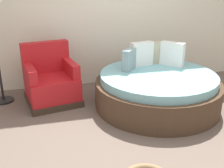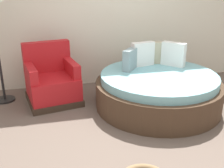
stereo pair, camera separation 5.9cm
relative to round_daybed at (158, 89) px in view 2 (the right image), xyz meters
name	(u,v)px [view 2 (the right image)]	position (x,y,z in m)	size (l,w,h in m)	color
ground_plane	(148,139)	(-0.47, -0.88, -0.29)	(8.00, 8.00, 0.02)	#66564C
back_wall	(110,4)	(-0.47, 1.30, 1.19)	(8.00, 0.12, 2.92)	silver
round_daybed	(158,89)	(0.00, 0.00, 0.00)	(1.94, 1.94, 0.93)	#473323
red_armchair	(52,82)	(-1.60, 0.57, 0.06)	(0.94, 0.94, 0.94)	#38281E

